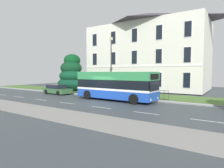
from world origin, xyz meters
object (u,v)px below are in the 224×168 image
(georgian_townhouse, at_px, (148,51))
(parked_hatchback_00, at_px, (57,89))
(evergreen_tree, at_px, (72,76))
(street_lamp_post, at_px, (111,62))
(litter_bin, at_px, (89,89))
(single_decker_bus, at_px, (116,85))

(georgian_townhouse, bearing_deg, parked_hatchback_00, -118.64)
(georgian_townhouse, distance_m, parked_hatchback_00, 16.43)
(evergreen_tree, distance_m, parked_hatchback_00, 4.31)
(georgian_townhouse, relative_size, evergreen_tree, 3.34)
(evergreen_tree, height_order, street_lamp_post, street_lamp_post)
(street_lamp_post, distance_m, litter_bin, 4.84)
(parked_hatchback_00, height_order, litter_bin, parked_hatchback_00)
(litter_bin, bearing_deg, georgian_townhouse, 71.27)
(street_lamp_post, height_order, litter_bin, street_lamp_post)
(street_lamp_post, bearing_deg, single_decker_bus, -50.08)
(georgian_townhouse, xyz_separation_m, evergreen_tree, (-8.41, -9.69, -4.11))
(parked_hatchback_00, distance_m, litter_bin, 4.30)
(single_decker_bus, distance_m, street_lamp_post, 4.96)
(georgian_townhouse, height_order, parked_hatchback_00, georgian_townhouse)
(evergreen_tree, xyz_separation_m, litter_bin, (4.66, -1.40, -1.76))
(georgian_townhouse, xyz_separation_m, street_lamp_post, (-0.47, -10.69, -2.34))
(georgian_townhouse, height_order, street_lamp_post, georgian_townhouse)
(single_decker_bus, bearing_deg, georgian_townhouse, 101.09)
(single_decker_bus, bearing_deg, parked_hatchback_00, 179.22)
(parked_hatchback_00, relative_size, litter_bin, 4.05)
(single_decker_bus, height_order, litter_bin, single_decker_bus)
(georgian_townhouse, distance_m, street_lamp_post, 10.96)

